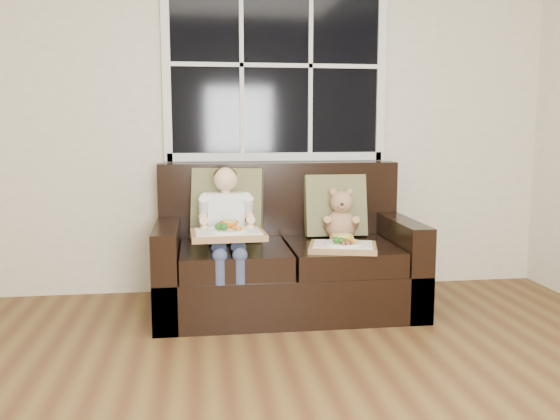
{
  "coord_description": "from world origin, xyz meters",
  "views": [
    {
      "loc": [
        -0.35,
        -1.85,
        1.21
      ],
      "look_at": [
        0.15,
        1.85,
        0.69
      ],
      "focal_mm": 38.0,
      "sensor_mm": 36.0,
      "label": 1
    }
  ],
  "objects": [
    {
      "name": "room_walls",
      "position": [
        0.0,
        0.0,
        1.59
      ],
      "size": [
        4.52,
        5.02,
        2.71
      ],
      "color": "beige",
      "rests_on": "ground"
    },
    {
      "name": "loveseat",
      "position": [
        0.21,
        2.02,
        0.31
      ],
      "size": [
        1.7,
        0.92,
        0.96
      ],
      "color": "black",
      "rests_on": "ground"
    },
    {
      "name": "tray_left",
      "position": [
        -0.19,
        1.69,
        0.58
      ],
      "size": [
        0.46,
        0.36,
        0.1
      ],
      "rotation": [
        0.0,
        0.0,
        0.05
      ],
      "color": "#8C5C3F",
      "rests_on": "child"
    },
    {
      "name": "tray_right",
      "position": [
        0.52,
        1.68,
        0.48
      ],
      "size": [
        0.48,
        0.41,
        0.09
      ],
      "rotation": [
        0.0,
        0.0,
        -0.26
      ],
      "color": "#8C5C3F",
      "rests_on": "loveseat"
    },
    {
      "name": "teddy_bear",
      "position": [
        0.59,
        2.02,
        0.6
      ],
      "size": [
        0.24,
        0.29,
        0.37
      ],
      "rotation": [
        0.0,
        0.0,
        -0.17
      ],
      "color": "tan",
      "rests_on": "loveseat"
    },
    {
      "name": "pillow_right",
      "position": [
        0.58,
        2.17,
        0.66
      ],
      "size": [
        0.43,
        0.2,
        0.44
      ],
      "rotation": [
        -0.21,
        0.0,
        -0.01
      ],
      "color": "olive",
      "rests_on": "loveseat"
    },
    {
      "name": "window_back",
      "position": [
        0.21,
        2.48,
        1.65
      ],
      "size": [
        1.62,
        0.04,
        1.37
      ],
      "color": "black",
      "rests_on": "room_walls"
    },
    {
      "name": "pillow_left",
      "position": [
        -0.17,
        2.17,
        0.69
      ],
      "size": [
        0.51,
        0.31,
        0.49
      ],
      "rotation": [
        -0.21,
        0.0,
        -0.22
      ],
      "color": "olive",
      "rests_on": "loveseat"
    },
    {
      "name": "child",
      "position": [
        -0.19,
        1.9,
        0.62
      ],
      "size": [
        0.34,
        0.58,
        0.78
      ],
      "color": "white",
      "rests_on": "loveseat"
    }
  ]
}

